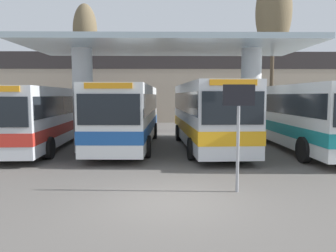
{
  "coord_description": "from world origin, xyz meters",
  "views": [
    {
      "loc": [
        -0.16,
        -8.44,
        2.78
      ],
      "look_at": [
        0.0,
        4.13,
        1.6
      ],
      "focal_mm": 35.0,
      "sensor_mm": 36.0,
      "label": 1
    }
  ],
  "objects_px": {
    "transit_bus_far_right_bay": "(302,114)",
    "poplar_tree_behind_right": "(274,13)",
    "info_sign_platform": "(238,116)",
    "transit_bus_right_bay": "(207,113)",
    "parked_car_street": "(86,115)",
    "transit_bus_left_bay": "(43,115)",
    "transit_bus_center_bay": "(128,113)",
    "poplar_tree_behind_left": "(85,33)"
  },
  "relations": [
    {
      "from": "transit_bus_right_bay",
      "to": "transit_bus_far_right_bay",
      "type": "distance_m",
      "value": 4.76
    },
    {
      "from": "transit_bus_far_right_bay",
      "to": "info_sign_platform",
      "type": "xyz_separation_m",
      "value": [
        -4.88,
        -7.28,
        0.35
      ]
    },
    {
      "from": "transit_bus_left_bay",
      "to": "info_sign_platform",
      "type": "distance_m",
      "value": 11.83
    },
    {
      "from": "transit_bus_center_bay",
      "to": "transit_bus_right_bay",
      "type": "height_order",
      "value": "transit_bus_right_bay"
    },
    {
      "from": "transit_bus_right_bay",
      "to": "poplar_tree_behind_right",
      "type": "xyz_separation_m",
      "value": [
        6.02,
        8.08,
        7.14
      ]
    },
    {
      "from": "transit_bus_center_bay",
      "to": "poplar_tree_behind_left",
      "type": "bearing_deg",
      "value": -62.18
    },
    {
      "from": "transit_bus_far_right_bay",
      "to": "parked_car_street",
      "type": "bearing_deg",
      "value": -45.34
    },
    {
      "from": "transit_bus_left_bay",
      "to": "poplar_tree_behind_left",
      "type": "xyz_separation_m",
      "value": [
        0.19,
        9.02,
        5.95
      ]
    },
    {
      "from": "info_sign_platform",
      "to": "poplar_tree_behind_right",
      "type": "xyz_separation_m",
      "value": [
        6.2,
        16.08,
        6.83
      ]
    },
    {
      "from": "transit_bus_left_bay",
      "to": "transit_bus_far_right_bay",
      "type": "height_order",
      "value": "transit_bus_far_right_bay"
    },
    {
      "from": "transit_bus_right_bay",
      "to": "parked_car_street",
      "type": "relative_size",
      "value": 2.43
    },
    {
      "from": "transit_bus_left_bay",
      "to": "poplar_tree_behind_right",
      "type": "xyz_separation_m",
      "value": [
        14.71,
        7.88,
        7.26
      ]
    },
    {
      "from": "transit_bus_center_bay",
      "to": "info_sign_platform",
      "type": "height_order",
      "value": "transit_bus_center_bay"
    },
    {
      "from": "parked_car_street",
      "to": "transit_bus_left_bay",
      "type": "bearing_deg",
      "value": -83.66
    },
    {
      "from": "transit_bus_center_bay",
      "to": "info_sign_platform",
      "type": "bearing_deg",
      "value": 116.31
    },
    {
      "from": "transit_bus_right_bay",
      "to": "poplar_tree_behind_right",
      "type": "bearing_deg",
      "value": -129.46
    },
    {
      "from": "poplar_tree_behind_left",
      "to": "poplar_tree_behind_right",
      "type": "height_order",
      "value": "poplar_tree_behind_right"
    },
    {
      "from": "transit_bus_far_right_bay",
      "to": "info_sign_platform",
      "type": "relative_size",
      "value": 3.43
    },
    {
      "from": "transit_bus_left_bay",
      "to": "transit_bus_right_bay",
      "type": "height_order",
      "value": "transit_bus_right_bay"
    },
    {
      "from": "transit_bus_center_bay",
      "to": "transit_bus_far_right_bay",
      "type": "bearing_deg",
      "value": 172.09
    },
    {
      "from": "transit_bus_center_bay",
      "to": "transit_bus_far_right_bay",
      "type": "height_order",
      "value": "transit_bus_far_right_bay"
    },
    {
      "from": "transit_bus_center_bay",
      "to": "transit_bus_right_bay",
      "type": "xyz_separation_m",
      "value": [
        4.25,
        -0.72,
        0.05
      ]
    },
    {
      "from": "transit_bus_center_bay",
      "to": "poplar_tree_behind_right",
      "type": "height_order",
      "value": "poplar_tree_behind_right"
    },
    {
      "from": "transit_bus_far_right_bay",
      "to": "poplar_tree_behind_right",
      "type": "distance_m",
      "value": 11.44
    },
    {
      "from": "parked_car_street",
      "to": "transit_bus_right_bay",
      "type": "bearing_deg",
      "value": -52.13
    },
    {
      "from": "poplar_tree_behind_right",
      "to": "parked_car_street",
      "type": "height_order",
      "value": "poplar_tree_behind_right"
    },
    {
      "from": "transit_bus_far_right_bay",
      "to": "info_sign_platform",
      "type": "bearing_deg",
      "value": 55.77
    },
    {
      "from": "info_sign_platform",
      "to": "transit_bus_left_bay",
      "type": "bearing_deg",
      "value": 136.06
    },
    {
      "from": "transit_bus_center_bay",
      "to": "poplar_tree_behind_right",
      "type": "relative_size",
      "value": 0.93
    },
    {
      "from": "transit_bus_left_bay",
      "to": "parked_car_street",
      "type": "xyz_separation_m",
      "value": [
        -0.87,
        13.32,
        -0.78
      ]
    },
    {
      "from": "info_sign_platform",
      "to": "parked_car_street",
      "type": "height_order",
      "value": "info_sign_platform"
    },
    {
      "from": "transit_bus_center_bay",
      "to": "parked_car_street",
      "type": "bearing_deg",
      "value": -66.2
    },
    {
      "from": "transit_bus_far_right_bay",
      "to": "poplar_tree_behind_left",
      "type": "xyz_separation_m",
      "value": [
        -13.2,
        9.95,
        5.87
      ]
    },
    {
      "from": "parked_car_street",
      "to": "info_sign_platform",
      "type": "bearing_deg",
      "value": -63.84
    },
    {
      "from": "info_sign_platform",
      "to": "transit_bus_center_bay",
      "type": "bearing_deg",
      "value": 115.04
    },
    {
      "from": "info_sign_platform",
      "to": "poplar_tree_behind_right",
      "type": "distance_m",
      "value": 18.54
    },
    {
      "from": "transit_bus_far_right_bay",
      "to": "transit_bus_center_bay",
      "type": "bearing_deg",
      "value": -9.56
    },
    {
      "from": "info_sign_platform",
      "to": "poplar_tree_behind_right",
      "type": "bearing_deg",
      "value": 68.93
    },
    {
      "from": "transit_bus_center_bay",
      "to": "parked_car_street",
      "type": "height_order",
      "value": "transit_bus_center_bay"
    },
    {
      "from": "transit_bus_far_right_bay",
      "to": "poplar_tree_behind_right",
      "type": "xyz_separation_m",
      "value": [
        1.31,
        8.8,
        7.18
      ]
    },
    {
      "from": "info_sign_platform",
      "to": "poplar_tree_behind_right",
      "type": "relative_size",
      "value": 0.26
    },
    {
      "from": "transit_bus_left_bay",
      "to": "transit_bus_center_bay",
      "type": "distance_m",
      "value": 4.47
    }
  ]
}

